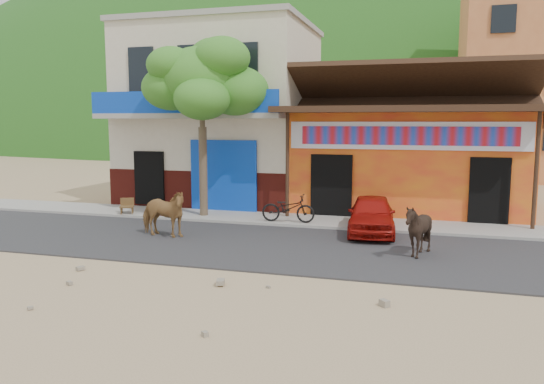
{
  "coord_description": "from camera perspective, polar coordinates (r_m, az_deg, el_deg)",
  "views": [
    {
      "loc": [
        2.66,
        -10.75,
        3.33
      ],
      "look_at": [
        -1.35,
        3.0,
        1.4
      ],
      "focal_mm": 35.0,
      "sensor_mm": 36.0,
      "label": 1
    }
  ],
  "objects": [
    {
      "name": "cafe_chair_right",
      "position": [
        19.07,
        -15.37,
        -0.78
      ],
      "size": [
        0.62,
        0.62,
        1.0
      ],
      "primitive_type": null,
      "rotation": [
        0.0,
        0.0,
        0.47
      ],
      "color": "#51331B",
      "rests_on": "sidewalk"
    },
    {
      "name": "tree",
      "position": [
        18.07,
        -7.49,
        6.94
      ],
      "size": [
        3.0,
        3.0,
        6.0
      ],
      "primitive_type": null,
      "color": "#2D721E",
      "rests_on": "sidewalk"
    },
    {
      "name": "cafe_building",
      "position": [
        22.3,
        -5.27,
        8.07
      ],
      "size": [
        7.0,
        6.0,
        7.0
      ],
      "primitive_type": "cube",
      "color": "beige",
      "rests_on": "ground"
    },
    {
      "name": "apartment_front",
      "position": [
        35.42,
        27.07,
        11.17
      ],
      "size": [
        9.0,
        9.0,
        12.0
      ],
      "primitive_type": "cube",
      "color": "#CC723F",
      "rests_on": "ground"
    },
    {
      "name": "scooter",
      "position": [
        16.87,
        1.75,
        -1.75
      ],
      "size": [
        1.73,
        0.67,
        0.9
      ],
      "primitive_type": "imported",
      "rotation": [
        0.0,
        0.0,
        1.62
      ],
      "color": "black",
      "rests_on": "sidewalk"
    },
    {
      "name": "hillside",
      "position": [
        81.26,
        14.71,
        13.54
      ],
      "size": [
        100.0,
        40.0,
        24.0
      ],
      "primitive_type": "ellipsoid",
      "color": "#194C14",
      "rests_on": "ground"
    },
    {
      "name": "red_car",
      "position": [
        15.85,
        10.66,
        -2.38
      ],
      "size": [
        1.62,
        3.39,
        1.12
      ],
      "primitive_type": "imported",
      "rotation": [
        0.0,
        0.0,
        0.09
      ],
      "color": "#9E110B",
      "rests_on": "road"
    },
    {
      "name": "sidewalk",
      "position": [
        17.27,
        7.1,
        -3.3
      ],
      "size": [
        60.0,
        2.0,
        0.12
      ],
      "primitive_type": "cube",
      "color": "gray",
      "rests_on": "ground"
    },
    {
      "name": "road",
      "position": [
        13.91,
        4.78,
        -6.11
      ],
      "size": [
        60.0,
        5.0,
        0.04
      ],
      "primitive_type": "cube",
      "color": "#28282B",
      "rests_on": "ground"
    },
    {
      "name": "cow_tan",
      "position": [
        15.4,
        -11.68,
        -2.25
      ],
      "size": [
        1.69,
        0.93,
        1.36
      ],
      "primitive_type": "imported",
      "rotation": [
        0.0,
        0.0,
        1.44
      ],
      "color": "#9B703E",
      "rests_on": "road"
    },
    {
      "name": "cafe_chair_left",
      "position": [
        18.45,
        -11.97,
        -1.16
      ],
      "size": [
        0.48,
        0.48,
        0.86
      ],
      "primitive_type": null,
      "rotation": [
        0.0,
        0.0,
        0.23
      ],
      "color": "#4B2819",
      "rests_on": "sidewalk"
    },
    {
      "name": "cow_dark",
      "position": [
        13.36,
        15.43,
        -3.98
      ],
      "size": [
        1.55,
        1.5,
        1.31
      ],
      "primitive_type": "imported",
      "rotation": [
        0.0,
        0.0,
        -1.05
      ],
      "color": "black",
      "rests_on": "road"
    },
    {
      "name": "ground",
      "position": [
        11.56,
        2.27,
        -9.06
      ],
      "size": [
        120.0,
        120.0,
        0.0
      ],
      "primitive_type": "plane",
      "color": "#9E825B",
      "rests_on": "ground"
    },
    {
      "name": "dance_club",
      "position": [
        20.81,
        14.41,
        3.21
      ],
      "size": [
        8.0,
        6.0,
        3.6
      ],
      "primitive_type": "cube",
      "color": "orange",
      "rests_on": "ground"
    }
  ]
}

